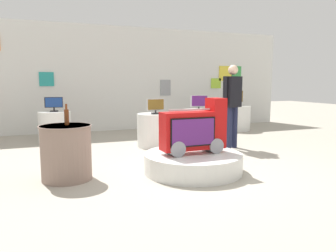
% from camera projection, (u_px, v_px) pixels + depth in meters
% --- Properties ---
extents(ground_plane, '(30.00, 30.00, 0.00)m').
position_uv_depth(ground_plane, '(201.00, 173.00, 4.96)').
color(ground_plane, '#A8A091').
extents(back_wall_display, '(10.29, 0.13, 2.92)m').
position_uv_depth(back_wall_display, '(123.00, 79.00, 9.31)').
color(back_wall_display, silver).
rests_on(back_wall_display, ground).
extents(main_display_pedestal, '(1.49, 1.49, 0.29)m').
position_uv_depth(main_display_pedestal, '(193.00, 163.00, 4.97)').
color(main_display_pedestal, silver).
rests_on(main_display_pedestal, ground).
extents(novelty_firetruck_tv, '(1.00, 0.37, 0.83)m').
position_uv_depth(novelty_firetruck_tv, '(194.00, 131.00, 4.91)').
color(novelty_firetruck_tv, gray).
rests_on(novelty_firetruck_tv, main_display_pedestal).
extents(display_pedestal_left_rear, '(0.79, 0.79, 0.70)m').
position_uv_depth(display_pedestal_left_rear, '(156.00, 130.00, 6.96)').
color(display_pedestal_left_rear, silver).
rests_on(display_pedestal_left_rear, ground).
extents(tv_on_left_rear, '(0.39, 0.20, 0.32)m').
position_uv_depth(tv_on_left_rear, '(156.00, 106.00, 6.89)').
color(tv_on_left_rear, black).
rests_on(tv_on_left_rear, display_pedestal_left_rear).
extents(display_pedestal_center_rear, '(0.83, 0.83, 0.70)m').
position_uv_depth(display_pedestal_center_rear, '(236.00, 118.00, 9.33)').
color(display_pedestal_center_rear, silver).
rests_on(display_pedestal_center_rear, ground).
extents(tv_on_center_rear, '(0.52, 0.20, 0.44)m').
position_uv_depth(tv_on_center_rear, '(236.00, 97.00, 9.25)').
color(tv_on_center_rear, black).
rests_on(tv_on_center_rear, display_pedestal_center_rear).
extents(display_pedestal_right_rear, '(0.72, 0.72, 0.70)m').
position_uv_depth(display_pedestal_right_rear, '(55.00, 127.00, 7.48)').
color(display_pedestal_right_rear, silver).
rests_on(display_pedestal_right_rear, ground).
extents(tv_on_right_rear, '(0.40, 0.18, 0.33)m').
position_uv_depth(tv_on_right_rear, '(54.00, 104.00, 7.40)').
color(tv_on_right_rear, black).
rests_on(tv_on_right_rear, display_pedestal_right_rear).
extents(display_pedestal_far_right, '(0.83, 0.83, 0.70)m').
position_uv_depth(display_pedestal_far_right, '(199.00, 124.00, 7.97)').
color(display_pedestal_far_right, silver).
rests_on(display_pedestal_far_right, ground).
extents(tv_on_far_right, '(0.39, 0.18, 0.35)m').
position_uv_depth(tv_on_far_right, '(199.00, 102.00, 7.90)').
color(tv_on_far_right, black).
rests_on(tv_on_far_right, display_pedestal_far_right).
extents(side_table_round, '(0.71, 0.71, 0.77)m').
position_uv_depth(side_table_round, '(66.00, 152.00, 4.55)').
color(side_table_round, gray).
rests_on(side_table_round, ground).
extents(bottle_on_side_table, '(0.06, 0.06, 0.29)m').
position_uv_depth(bottle_on_side_table, '(67.00, 116.00, 4.54)').
color(bottle_on_side_table, brown).
rests_on(bottle_on_side_table, side_table_round).
extents(shopper_browsing_near_truck, '(0.53, 0.32, 1.71)m').
position_uv_depth(shopper_browsing_near_truck, '(232.00, 100.00, 6.67)').
color(shopper_browsing_near_truck, '#1E233F').
rests_on(shopper_browsing_near_truck, ground).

